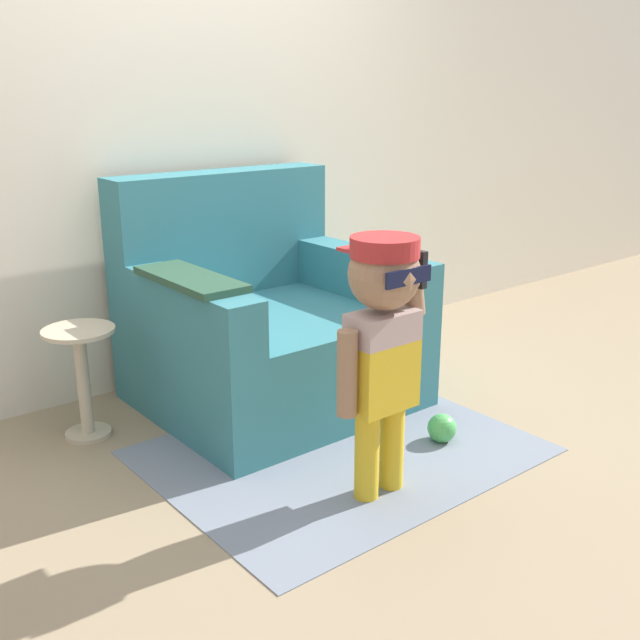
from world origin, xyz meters
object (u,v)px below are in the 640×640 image
armchair (264,326)px  toy_ball (442,428)px  person_child (382,328)px  side_table (82,372)px

armchair → toy_ball: armchair is taller
person_child → toy_ball: size_ratio=7.82×
toy_ball → armchair: bearing=109.0°
toy_ball → person_child: bearing=-164.9°
armchair → person_child: size_ratio=1.21×
armchair → side_table: size_ratio=2.39×
armchair → person_child: (-0.19, -0.99, 0.28)m
person_child → side_table: size_ratio=1.98×
person_child → toy_ball: (0.49, 0.13, -0.57)m
armchair → toy_ball: (0.30, -0.86, -0.30)m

